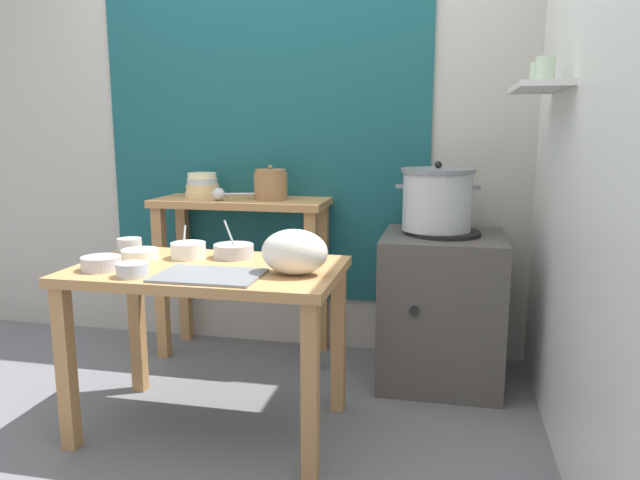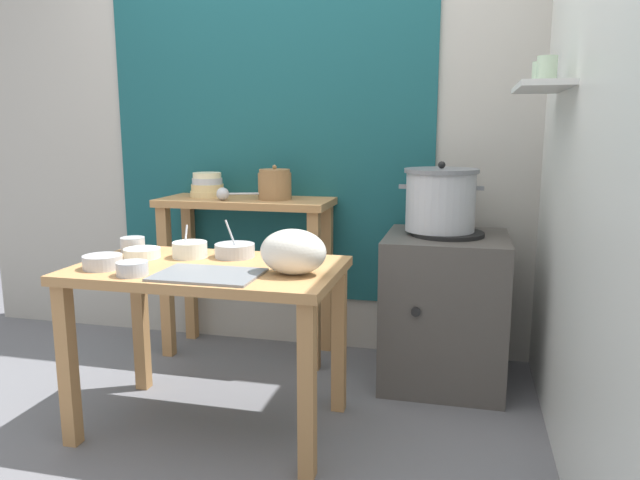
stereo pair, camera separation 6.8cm
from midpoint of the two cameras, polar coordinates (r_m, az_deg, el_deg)
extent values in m
plane|color=slate|center=(2.77, -7.85, -17.02)|extent=(9.00, 9.00, 0.00)
cube|color=#B2ADA3|center=(3.48, -0.06, 10.91)|extent=(4.40, 0.10, 2.60)
cube|color=#195156|center=(3.49, -4.38, 11.70)|extent=(1.90, 0.02, 2.10)
cube|color=silver|center=(2.52, 24.92, 10.12)|extent=(0.10, 3.20, 2.60)
cube|color=silver|center=(2.70, 21.15, 13.53)|extent=(0.20, 0.56, 0.02)
cylinder|color=#B7D1AD|center=(2.56, 21.67, 15.04)|extent=(0.08, 0.08, 0.09)
cylinder|color=#B7D1AD|center=(2.68, 21.29, 14.72)|extent=(0.08, 0.08, 0.09)
cube|color=#B27F4C|center=(2.52, -9.90, -2.86)|extent=(1.10, 0.66, 0.04)
cube|color=#B27F4C|center=(2.64, -22.37, -11.10)|extent=(0.06, 0.06, 0.68)
cube|color=#B27F4C|center=(2.23, -0.34, -14.31)|extent=(0.06, 0.06, 0.68)
cube|color=#B27F4C|center=(3.08, -16.22, -7.63)|extent=(0.06, 0.06, 0.68)
cube|color=#B27F4C|center=(2.73, 2.55, -9.51)|extent=(0.06, 0.06, 0.68)
cube|color=#B27F4C|center=(3.34, -6.56, 3.63)|extent=(0.96, 0.40, 0.04)
cube|color=#B27F4C|center=(3.46, -13.99, -3.97)|extent=(0.06, 0.06, 0.86)
cube|color=#B27F4C|center=(3.16, 0.04, -5.02)|extent=(0.06, 0.06, 0.86)
cube|color=#B27F4C|center=(3.72, -11.85, -2.87)|extent=(0.06, 0.06, 0.86)
cube|color=#B27F4C|center=(3.44, 1.22, -3.72)|extent=(0.06, 0.06, 0.86)
cube|color=#4C4742|center=(3.11, 12.45, -6.49)|extent=(0.60, 0.60, 0.76)
cylinder|color=black|center=(3.02, 12.74, 0.61)|extent=(0.36, 0.36, 0.02)
cylinder|color=black|center=(2.80, 9.87, -6.79)|extent=(0.04, 0.02, 0.04)
cylinder|color=#B7BABF|center=(3.02, 12.11, 3.60)|extent=(0.34, 0.34, 0.29)
cylinder|color=slate|center=(3.00, 12.22, 6.52)|extent=(0.37, 0.37, 0.02)
sphere|color=black|center=(3.00, 12.24, 7.06)|extent=(0.04, 0.04, 0.04)
cube|color=slate|center=(3.02, 8.57, 5.10)|extent=(0.04, 0.02, 0.02)
cube|color=slate|center=(3.01, 15.76, 4.80)|extent=(0.04, 0.02, 0.02)
cylinder|color=olive|center=(3.27, -3.77, 5.17)|extent=(0.18, 0.18, 0.15)
cylinder|color=olive|center=(3.26, -3.78, 6.61)|extent=(0.17, 0.17, 0.02)
sphere|color=olive|center=(3.26, -3.79, 7.00)|extent=(0.02, 0.02, 0.02)
cylinder|color=#E5C684|center=(3.44, -10.17, 4.37)|extent=(0.19, 0.19, 0.03)
cylinder|color=#E5C684|center=(3.44, -10.19, 4.98)|extent=(0.18, 0.18, 0.04)
cylinder|color=#B7BABF|center=(3.44, -10.21, 5.59)|extent=(0.17, 0.17, 0.03)
cylinder|color=beige|center=(3.43, -10.23, 6.13)|extent=(0.16, 0.16, 0.03)
sphere|color=#B7BABF|center=(3.26, -8.72, 4.39)|extent=(0.07, 0.07, 0.07)
cylinder|color=#B7BABF|center=(3.25, -6.50, 4.43)|extent=(0.18, 0.07, 0.01)
cube|color=slate|center=(2.33, -9.89, -3.30)|extent=(0.40, 0.28, 0.01)
ellipsoid|color=silver|center=(2.31, -1.75, -1.14)|extent=(0.26, 0.18, 0.18)
cylinder|color=silver|center=(2.68, -11.67, -0.91)|extent=(0.15, 0.15, 0.07)
cylinder|color=#337238|center=(2.68, -11.70, -0.31)|extent=(0.13, 0.13, 0.01)
cylinder|color=#B7BABF|center=(2.68, -12.09, -0.11)|extent=(0.01, 0.06, 0.14)
cylinder|color=silver|center=(2.72, -16.01, -1.22)|extent=(0.16, 0.16, 0.04)
cylinder|color=maroon|center=(2.72, -16.02, -0.90)|extent=(0.14, 0.14, 0.01)
cylinder|color=#B7BABF|center=(2.65, -7.46, -1.00)|extent=(0.18, 0.18, 0.06)
cylinder|color=beige|center=(2.65, -7.47, -0.50)|extent=(0.15, 0.15, 0.01)
cylinder|color=#B7BABF|center=(2.62, -7.66, 0.11)|extent=(0.07, 0.01, 0.17)
cylinder|color=#B7BABF|center=(2.56, -19.42, -1.99)|extent=(0.16, 0.16, 0.05)
cylinder|color=brown|center=(2.56, -19.45, -1.52)|extent=(0.13, 0.13, 0.01)
cylinder|color=#B7BABF|center=(2.56, -0.58, -1.31)|extent=(0.15, 0.15, 0.06)
cylinder|color=#BFB28C|center=(2.55, -0.58, -0.76)|extent=(0.13, 0.13, 0.01)
cylinder|color=#B7BABF|center=(2.40, -16.79, -2.64)|extent=(0.12, 0.12, 0.05)
cylinder|color=beige|center=(2.40, -16.82, -2.15)|extent=(0.10, 0.10, 0.01)
cylinder|color=#B7BABF|center=(2.89, -16.89, -0.39)|extent=(0.11, 0.11, 0.06)
cylinder|color=#BFB28C|center=(2.88, -16.91, 0.12)|extent=(0.09, 0.09, 0.01)
camera|label=1|loc=(0.03, -89.22, 0.14)|focal=33.36mm
camera|label=2|loc=(0.03, 90.78, -0.14)|focal=33.36mm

